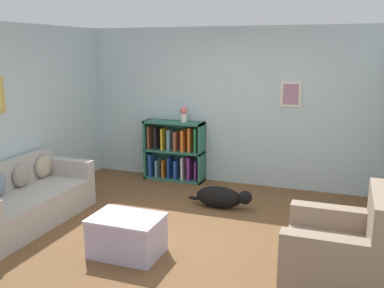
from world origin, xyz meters
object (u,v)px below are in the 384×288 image
(recliner_chair, at_px, (341,251))
(coffee_table, at_px, (127,234))
(vase, at_px, (184,113))
(bookshelf, at_px, (175,152))
(dog, at_px, (222,197))
(couch, at_px, (22,201))

(recliner_chair, distance_m, coffee_table, 2.25)
(recliner_chair, xyz_separation_m, coffee_table, (-2.24, -0.20, -0.09))
(recliner_chair, distance_m, vase, 3.76)
(bookshelf, relative_size, recliner_chair, 1.09)
(dog, bearing_deg, coffee_table, -108.86)
(bookshelf, height_order, dog, bookshelf)
(recliner_chair, relative_size, coffee_table, 1.23)
(bookshelf, distance_m, vase, 0.71)
(couch, xyz_separation_m, bookshelf, (1.16, 2.46, 0.20))
(dog, relative_size, vase, 3.63)
(couch, bearing_deg, coffee_table, -10.48)
(couch, xyz_separation_m, coffee_table, (1.72, -0.32, -0.06))
(bookshelf, xyz_separation_m, coffee_table, (0.56, -2.78, -0.26))
(vase, bearing_deg, coffee_table, -82.16)
(recliner_chair, bearing_deg, bookshelf, 137.30)
(coffee_table, height_order, dog, coffee_table)
(couch, relative_size, vase, 7.25)
(bookshelf, xyz_separation_m, vase, (0.18, -0.02, 0.68))
(couch, distance_m, recliner_chair, 3.96)
(couch, distance_m, bookshelf, 2.73)
(couch, xyz_separation_m, vase, (1.34, 2.45, 0.88))
(coffee_table, distance_m, vase, 2.95)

